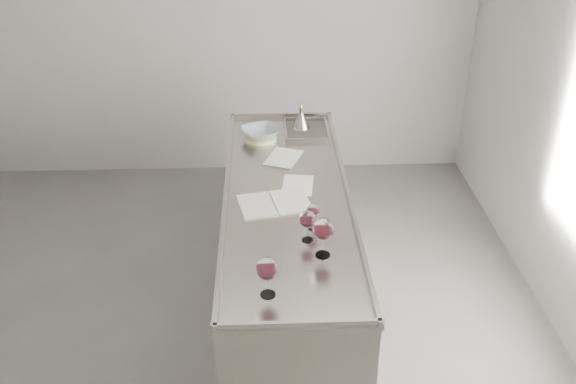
{
  "coord_description": "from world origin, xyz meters",
  "views": [
    {
      "loc": [
        0.37,
        -3.06,
        2.86
      ],
      "look_at": [
        0.5,
        0.18,
        1.02
      ],
      "focal_mm": 40.0,
      "sensor_mm": 36.0,
      "label": 1
    }
  ],
  "objects_px": {
    "counter": "(287,257)",
    "notebook": "(275,203)",
    "wine_glass_small": "(313,211)",
    "wine_glass_left": "(267,269)",
    "wine_glass_right": "(324,230)",
    "wine_funnel": "(301,120)",
    "ceramic_bowl": "(260,132)",
    "wine_glass_middle": "(308,220)"
  },
  "relations": [
    {
      "from": "wine_glass_left",
      "to": "wine_glass_small",
      "type": "bearing_deg",
      "value": 65.95
    },
    {
      "from": "wine_glass_middle",
      "to": "notebook",
      "type": "relative_size",
      "value": 0.4
    },
    {
      "from": "wine_glass_middle",
      "to": "wine_funnel",
      "type": "height_order",
      "value": "wine_funnel"
    },
    {
      "from": "ceramic_bowl",
      "to": "notebook",
      "type": "bearing_deg",
      "value": -85.04
    },
    {
      "from": "wine_glass_middle",
      "to": "wine_glass_right",
      "type": "bearing_deg",
      "value": -63.73
    },
    {
      "from": "wine_glass_right",
      "to": "ceramic_bowl",
      "type": "bearing_deg",
      "value": 102.39
    },
    {
      "from": "wine_glass_right",
      "to": "wine_funnel",
      "type": "height_order",
      "value": "wine_glass_right"
    },
    {
      "from": "counter",
      "to": "wine_glass_small",
      "type": "relative_size",
      "value": 15.83
    },
    {
      "from": "ceramic_bowl",
      "to": "wine_glass_middle",
      "type": "bearing_deg",
      "value": -79.24
    },
    {
      "from": "wine_glass_left",
      "to": "wine_glass_middle",
      "type": "distance_m",
      "value": 0.51
    },
    {
      "from": "counter",
      "to": "ceramic_bowl",
      "type": "height_order",
      "value": "ceramic_bowl"
    },
    {
      "from": "notebook",
      "to": "wine_funnel",
      "type": "distance_m",
      "value": 1.13
    },
    {
      "from": "counter",
      "to": "ceramic_bowl",
      "type": "distance_m",
      "value": 0.97
    },
    {
      "from": "wine_funnel",
      "to": "wine_glass_right",
      "type": "bearing_deg",
      "value": -89.38
    },
    {
      "from": "wine_glass_middle",
      "to": "notebook",
      "type": "bearing_deg",
      "value": 113.51
    },
    {
      "from": "wine_glass_left",
      "to": "ceramic_bowl",
      "type": "relative_size",
      "value": 0.82
    },
    {
      "from": "notebook",
      "to": "wine_glass_left",
      "type": "bearing_deg",
      "value": -104.8
    },
    {
      "from": "counter",
      "to": "wine_glass_right",
      "type": "xyz_separation_m",
      "value": [
        0.16,
        -0.65,
        0.62
      ]
    },
    {
      "from": "counter",
      "to": "wine_glass_right",
      "type": "distance_m",
      "value": 0.91
    },
    {
      "from": "counter",
      "to": "notebook",
      "type": "bearing_deg",
      "value": -123.53
    },
    {
      "from": "wine_glass_left",
      "to": "wine_funnel",
      "type": "xyz_separation_m",
      "value": [
        0.27,
        1.95,
        -0.09
      ]
    },
    {
      "from": "wine_glass_middle",
      "to": "ceramic_bowl",
      "type": "xyz_separation_m",
      "value": [
        -0.25,
        1.3,
        -0.08
      ]
    },
    {
      "from": "wine_funnel",
      "to": "counter",
      "type": "bearing_deg",
      "value": -98.16
    },
    {
      "from": "ceramic_bowl",
      "to": "wine_glass_right",
      "type": "bearing_deg",
      "value": -77.61
    },
    {
      "from": "wine_glass_small",
      "to": "wine_glass_left",
      "type": "bearing_deg",
      "value": -114.05
    },
    {
      "from": "wine_glass_small",
      "to": "ceramic_bowl",
      "type": "xyz_separation_m",
      "value": [
        -0.29,
        1.18,
        -0.06
      ]
    },
    {
      "from": "wine_glass_right",
      "to": "wine_glass_small",
      "type": "height_order",
      "value": "wine_glass_right"
    },
    {
      "from": "counter",
      "to": "notebook",
      "type": "distance_m",
      "value": 0.49
    },
    {
      "from": "wine_glass_small",
      "to": "ceramic_bowl",
      "type": "height_order",
      "value": "wine_glass_small"
    },
    {
      "from": "wine_glass_small",
      "to": "notebook",
      "type": "bearing_deg",
      "value": 127.6
    },
    {
      "from": "ceramic_bowl",
      "to": "wine_glass_left",
      "type": "bearing_deg",
      "value": -89.07
    },
    {
      "from": "wine_glass_middle",
      "to": "notebook",
      "type": "xyz_separation_m",
      "value": [
        -0.17,
        0.39,
        -0.12
      ]
    },
    {
      "from": "wine_glass_right",
      "to": "wine_funnel",
      "type": "relative_size",
      "value": 1.1
    },
    {
      "from": "wine_glass_left",
      "to": "wine_funnel",
      "type": "bearing_deg",
      "value": 82.08
    },
    {
      "from": "notebook",
      "to": "ceramic_bowl",
      "type": "height_order",
      "value": "ceramic_bowl"
    },
    {
      "from": "wine_glass_middle",
      "to": "wine_funnel",
      "type": "xyz_separation_m",
      "value": [
        0.05,
        1.49,
        -0.07
      ]
    },
    {
      "from": "wine_glass_left",
      "to": "notebook",
      "type": "xyz_separation_m",
      "value": [
        0.05,
        0.84,
        -0.14
      ]
    },
    {
      "from": "wine_glass_right",
      "to": "ceramic_bowl",
      "type": "xyz_separation_m",
      "value": [
        -0.32,
        1.44,
        -0.1
      ]
    },
    {
      "from": "counter",
      "to": "wine_glass_middle",
      "type": "xyz_separation_m",
      "value": [
        0.09,
        -0.5,
        0.6
      ]
    },
    {
      "from": "wine_glass_small",
      "to": "notebook",
      "type": "distance_m",
      "value": 0.35
    },
    {
      "from": "counter",
      "to": "wine_glass_left",
      "type": "height_order",
      "value": "wine_glass_left"
    },
    {
      "from": "wine_glass_right",
      "to": "wine_glass_middle",
      "type": "bearing_deg",
      "value": 116.27
    }
  ]
}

